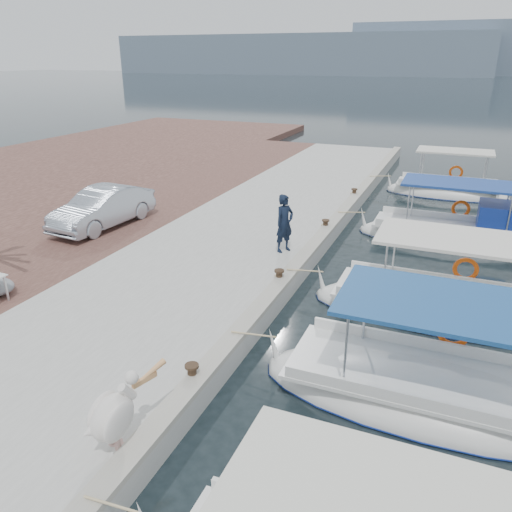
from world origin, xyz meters
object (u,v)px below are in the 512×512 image
Objects in this scene: fishing_caique_d at (451,237)px; parked_car at (103,208)px; fishing_caique_b at (429,397)px; fishing_caique_e at (446,193)px; fishing_caique_c at (448,313)px; fisherman at (284,223)px; pelican at (114,414)px.

fishing_caique_d is 12.92m from parked_car.
fishing_caique_b is 10.01m from fishing_caique_d.
fishing_caique_e is at bearing 94.22° from fishing_caique_d.
fisherman reaches higher than fishing_caique_c.
fishing_caique_e is 16.31m from parked_car.
fishing_caique_d is 4.20× the size of pelican.
fishing_caique_d is 6.82m from fisherman.
fishing_caique_b is 1.18× the size of fishing_caique_e.
fishing_caique_d is at bearing -19.42° from fisherman.
fishing_caique_e is (-0.51, 6.89, -0.07)m from fishing_caique_d.
fishing_caique_c is at bearing 57.80° from pelican.
fishing_caique_e is 21.08m from pelican.
parked_car is (-11.52, -11.49, 1.09)m from fishing_caique_e.
fishing_caique_d and fishing_caique_e have the same top height.
fisherman reaches higher than fishing_caique_b.
parked_car is (-7.03, -0.13, -0.23)m from fisherman.
fisherman is (-4.99, -4.47, 1.24)m from fishing_caique_d.
fishing_caique_c is 4.56× the size of pelican.
fishing_caique_b is 13.24m from parked_car.
fisherman is at bearing 92.53° from pelican.
pelican is (-4.08, -20.65, 1.00)m from fishing_caique_e.
fishing_caique_d is (-0.17, 6.20, 0.07)m from fishing_caique_c.
fishing_caique_e is at bearing 7.20° from fisherman.
fishing_caique_b is 6.01m from pelican.
fisherman is (-5.17, 1.73, 1.31)m from fishing_caique_c.
fishing_caique_c is 6.21m from fishing_caique_d.
fishing_caique_c is at bearing -87.02° from fishing_caique_e.
fisherman reaches higher than pelican.
fishing_caique_d is 6.91m from fishing_caique_e.
fishing_caique_c is at bearing -88.39° from fishing_caique_d.
fishing_caique_c and fishing_caique_e have the same top height.
fishing_caique_c is 3.82× the size of fisherman.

